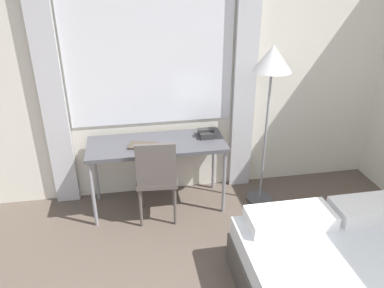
% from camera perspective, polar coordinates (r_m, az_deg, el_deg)
% --- Properties ---
extents(wall_back_with_window, '(5.42, 0.13, 2.70)m').
position_cam_1_polar(wall_back_with_window, '(3.97, -1.17, 10.56)').
color(wall_back_with_window, silver).
rests_on(wall_back_with_window, ground_plane).
extents(desk, '(1.40, 0.56, 0.76)m').
position_cam_1_polar(desk, '(3.83, -5.39, -0.61)').
color(desk, '#4C4C51').
rests_on(desk, ground_plane).
extents(desk_chair, '(0.43, 0.43, 0.92)m').
position_cam_1_polar(desk_chair, '(3.70, -5.43, -4.74)').
color(desk_chair, '#59514C').
rests_on(desk_chair, ground_plane).
extents(standing_lamp, '(0.37, 0.37, 1.72)m').
position_cam_1_polar(standing_lamp, '(3.72, 12.03, 10.81)').
color(standing_lamp, '#4C4C51').
rests_on(standing_lamp, ground_plane).
extents(telephone, '(0.17, 0.18, 0.09)m').
position_cam_1_polar(telephone, '(3.92, 2.14, 1.66)').
color(telephone, '#2D2D2D').
rests_on(telephone, desk).
extents(book, '(0.31, 0.23, 0.02)m').
position_cam_1_polar(book, '(3.73, -7.48, -0.23)').
color(book, '#4C4238').
rests_on(book, desk).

